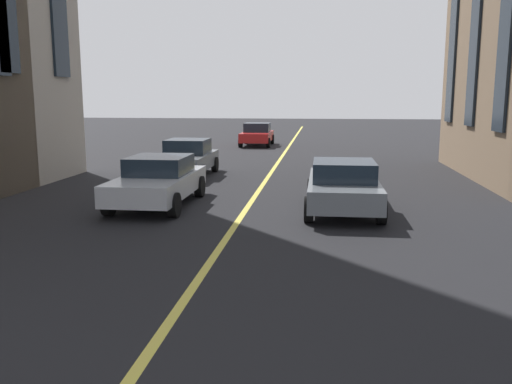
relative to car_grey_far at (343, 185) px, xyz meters
The scene contains 5 objects.
lane_centre_line 3.15m from the car_grey_far, 57.51° to the left, with size 80.00×0.16×0.01m.
car_grey_far is the anchor object (origin of this frame).
car_silver_trailing 5.13m from the car_grey_far, 87.41° to the left, with size 4.40×1.95×1.37m.
car_grey_oncoming 8.27m from the car_grey_far, 43.80° to the left, with size 3.90×1.89×1.40m.
car_red_parked_a 19.84m from the car_grey_far, 13.41° to the left, with size 3.90×1.89×1.40m.
Camera 1 is at (3.96, -2.01, 3.02)m, focal length 38.19 mm.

